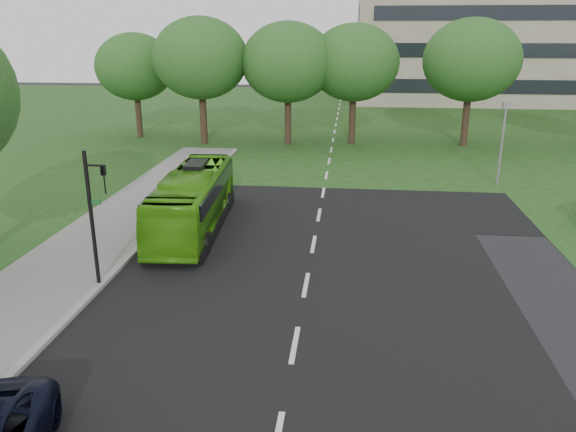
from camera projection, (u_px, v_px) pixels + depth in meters
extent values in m
plane|color=black|center=(301.00, 312.00, 17.85)|extent=(160.00, 160.00, 0.00)
cube|color=black|center=(328.00, 168.00, 36.74)|extent=(14.00, 120.00, 0.01)
cube|color=black|center=(323.00, 193.00, 31.07)|extent=(80.00, 12.00, 0.01)
cube|color=silver|center=(324.00, 188.00, 32.01)|extent=(0.15, 90.00, 0.01)
cube|color=#214115|center=(338.00, 115.00, 60.34)|extent=(120.00, 60.00, 0.01)
cylinder|color=black|center=(203.00, 120.00, 44.30)|extent=(0.55, 0.55, 3.67)
ellipsoid|color=#20551C|center=(201.00, 58.00, 42.82)|extent=(7.28, 7.28, 6.19)
cylinder|color=black|center=(288.00, 122.00, 43.99)|extent=(0.52, 0.52, 3.45)
ellipsoid|color=#20551C|center=(288.00, 62.00, 42.57)|extent=(7.10, 7.10, 6.04)
cylinder|color=black|center=(352.00, 121.00, 44.38)|extent=(0.52, 0.52, 3.48)
ellipsoid|color=#20551C|center=(354.00, 63.00, 42.97)|extent=(6.92, 6.92, 5.88)
cylinder|color=black|center=(465.00, 123.00, 43.33)|extent=(0.54, 0.54, 3.59)
ellipsoid|color=#20551C|center=(471.00, 60.00, 41.87)|extent=(7.23, 7.23, 6.14)
cylinder|color=black|center=(139.00, 118.00, 47.11)|extent=(0.49, 0.49, 3.24)
ellipsoid|color=#20551C|center=(135.00, 67.00, 45.81)|extent=(6.36, 6.36, 5.40)
imported|color=#4BAB15|center=(193.00, 200.00, 25.01)|extent=(2.81, 9.66, 2.66)
cylinder|color=black|center=(92.00, 221.00, 18.91)|extent=(0.14, 0.14, 4.83)
cylinder|color=black|center=(95.00, 165.00, 18.27)|extent=(0.68, 0.08, 0.08)
imported|color=black|center=(104.00, 180.00, 18.40)|extent=(0.17, 0.20, 0.97)
cube|color=#195926|center=(94.00, 202.00, 18.68)|extent=(0.48, 0.04, 0.17)
cylinder|color=gray|center=(501.00, 147.00, 32.02)|extent=(0.13, 0.13, 4.46)
cube|color=gray|center=(506.00, 105.00, 31.29)|extent=(0.49, 0.46, 0.33)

